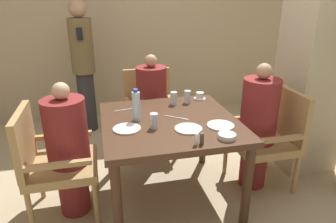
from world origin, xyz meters
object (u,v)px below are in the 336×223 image
Objects in this scene: diner_in_right_chair at (258,126)px; teacup_with_saucer at (200,96)px; glass_tall_far at (174,98)px; water_bottle at (136,106)px; plate_main_right at (188,129)px; chair_right_side at (271,134)px; glass_tall_near at (187,97)px; chair_far_side at (150,107)px; plate_dessert_center at (221,125)px; bowl_small at (227,136)px; standing_host at (83,64)px; plate_main_left at (127,129)px; diner_in_far_chair at (152,105)px; glass_tall_mid at (154,121)px; chair_left_side at (51,159)px; diner_in_left_chair at (69,149)px.

teacup_with_saucer is (-0.40, 0.44, 0.17)m from diner_in_right_chair.
water_bottle is at bearing -142.24° from glass_tall_far.
plate_main_right is at bearing -93.19° from glass_tall_far.
chair_right_side is 7.67× the size of glass_tall_near.
glass_tall_near is at bearing -66.41° from chair_far_side.
glass_tall_far is (-0.82, 0.35, 0.30)m from chair_right_side.
diner_in_right_chair reaches higher than plate_dessert_center.
water_bottle is (-0.35, 0.27, 0.12)m from plate_main_right.
bowl_small is (0.31, -1.38, 0.26)m from chair_far_side.
glass_tall_near is (0.96, -1.29, -0.09)m from standing_host.
plate_main_left is at bearing -78.88° from standing_host.
diner_in_far_chair reaches higher than glass_tall_near.
plate_dessert_center is 0.66m from teacup_with_saucer.
glass_tall_near and glass_tall_mid have the same top height.
glass_tall_far is (1.07, 0.35, 0.30)m from chair_left_side.
diner_in_right_chair is 0.99m from glass_tall_mid.
glass_tall_mid is (0.65, -0.13, 0.23)m from diner_in_left_chair.
standing_host is at bearing 119.54° from plate_dessert_center.
chair_far_side reaches higher than plate_dessert_center.
chair_left_side is at bearing 168.11° from plate_main_right.
plate_main_right is (0.09, -1.02, 0.17)m from diner_in_far_chair.
diner_in_left_chair is 0.94m from plate_main_right.
plate_main_right is 1.77× the size of glass_tall_far.
chair_right_side is 4.34× the size of plate_main_left.
glass_tall_mid is at bearing -134.65° from teacup_with_saucer.
glass_tall_far is (0.12, -0.46, 0.22)m from diner_in_far_chair.
bowl_small is 0.80m from glass_tall_far.
standing_host is at bearing 132.66° from teacup_with_saucer.
chair_right_side is at bearing 20.11° from plate_dessert_center.
water_bottle is at bearing 58.55° from plate_main_left.
glass_tall_mid is (0.11, -0.18, -0.06)m from water_bottle.
plate_dessert_center is at bearing -71.03° from diner_in_far_chair.
chair_right_side is at bearing 0.00° from diner_in_left_chair.
bowl_small is at bearing -25.36° from plate_main_left.
teacup_with_saucer is at bearing 19.77° from diner_in_left_chair.
plate_main_right is at bearing -162.94° from diner_in_right_chair.
glass_tall_mid is (-0.51, 0.08, 0.05)m from plate_dessert_center.
diner_in_far_chair is at bearing 139.61° from chair_right_side.
glass_tall_near is (-0.15, -0.08, 0.03)m from teacup_with_saucer.
glass_tall_mid is (-0.41, -0.49, 0.00)m from glass_tall_near.
diner_in_right_chair is 5.55× the size of plate_main_left.
teacup_with_saucer is at bearing 17.67° from glass_tall_far.
chair_right_side is at bearing -2.26° from water_bottle.
diner_in_far_chair is at bearing -50.01° from standing_host.
chair_right_side reaches higher than glass_tall_far.
glass_tall_far reaches higher than plate_dessert_center.
diner_in_right_chair reaches higher than glass_tall_near.
diner_in_far_chair is at bearing 95.15° from plate_main_right.
plate_dessert_center is at bearing -159.89° from chair_right_side.
chair_right_side is 0.83m from glass_tall_near.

